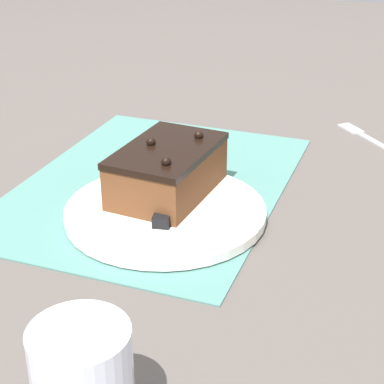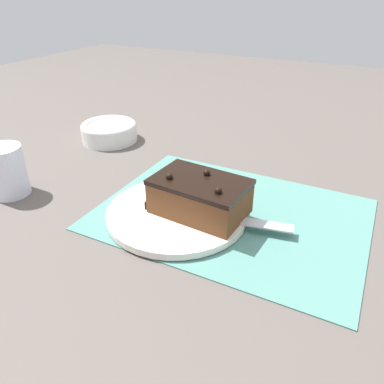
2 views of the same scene
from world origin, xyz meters
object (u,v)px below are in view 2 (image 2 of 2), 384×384
Objects in this scene: drinking_glass at (6,171)px; small_bowl at (109,131)px; serving_knife at (192,211)px; chocolate_cake at (200,196)px; cake_plate at (177,213)px.

drinking_glass is 0.31m from small_bowl.
serving_knife is 2.61× the size of drinking_glass.
drinking_glass is at bearing 89.97° from small_bowl.
serving_knife is (0.01, 0.01, -0.03)m from chocolate_cake.
chocolate_cake is 0.03m from serving_knife.
cake_plate is 0.03m from serving_knife.
drinking_glass reaches higher than small_bowl.
chocolate_cake is 0.43m from small_bowl.
drinking_glass reaches higher than serving_knife.
small_bowl is at bearing -31.23° from chocolate_cake.
drinking_glass is 0.69× the size of small_bowl.
small_bowl reaches higher than serving_knife.
cake_plate is at bearing 144.46° from small_bowl.
chocolate_cake is at bearing -161.91° from cake_plate.
serving_knife is 0.43m from small_bowl.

